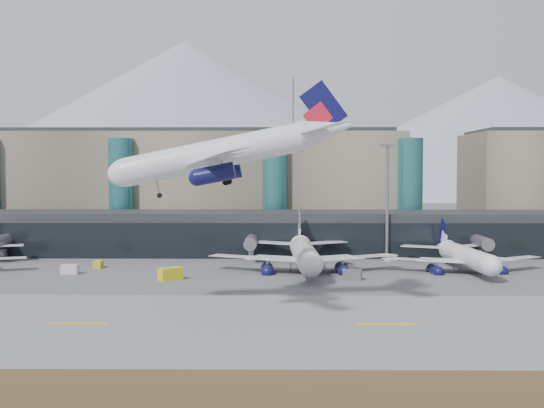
# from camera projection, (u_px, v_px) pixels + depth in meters

# --- Properties ---
(ground) EXTENTS (900.00, 900.00, 0.00)m
(ground) POSITION_uv_depth(u_px,v_px,m) (238.00, 302.00, 103.33)
(ground) COLOR #515154
(ground) RESTS_ON ground
(runway_strip) EXTENTS (400.00, 40.00, 0.04)m
(runway_strip) POSITION_uv_depth(u_px,v_px,m) (231.00, 324.00, 88.35)
(runway_strip) COLOR slate
(runway_strip) RESTS_ON ground
(dirt_verge) EXTENTS (400.00, 14.00, 0.03)m
(dirt_verge) POSITION_uv_depth(u_px,v_px,m) (212.00, 386.00, 63.39)
(dirt_verge) COLOR #47351E
(dirt_verge) RESTS_ON ground
(runway_markings) EXTENTS (128.00, 1.00, 0.02)m
(runway_markings) POSITION_uv_depth(u_px,v_px,m) (231.00, 324.00, 88.35)
(runway_markings) COLOR gold
(runway_markings) RESTS_ON ground
(concourse) EXTENTS (170.00, 27.00, 10.00)m
(concourse) POSITION_uv_depth(u_px,v_px,m) (253.00, 233.00, 160.72)
(concourse) COLOR black
(concourse) RESTS_ON ground
(terminal_main) EXTENTS (130.00, 30.00, 31.00)m
(terminal_main) POSITION_uv_depth(u_px,v_px,m) (169.00, 185.00, 192.68)
(terminal_main) COLOR gray
(terminal_main) RESTS_ON ground
(teal_towers) EXTENTS (116.40, 19.40, 46.00)m
(teal_towers) POSITION_uv_depth(u_px,v_px,m) (198.00, 192.00, 176.67)
(teal_towers) COLOR #276A6F
(teal_towers) RESTS_ON ground
(mountain_ridge) EXTENTS (910.00, 400.00, 110.00)m
(mountain_ridge) POSITION_uv_depth(u_px,v_px,m) (294.00, 132.00, 480.21)
(mountain_ridge) COLOR gray
(mountain_ridge) RESTS_ON ground
(lightmast_mid) EXTENTS (3.00, 1.20, 25.60)m
(lightmast_mid) POSITION_uv_depth(u_px,v_px,m) (387.00, 195.00, 150.16)
(lightmast_mid) COLOR slate
(lightmast_mid) RESTS_ON ground
(hero_jet) EXTENTS (33.94, 35.21, 11.33)m
(hero_jet) POSITION_uv_depth(u_px,v_px,m) (238.00, 143.00, 92.09)
(hero_jet) COLOR silver
(hero_jet) RESTS_ON ground
(jet_parked_mid) EXTENTS (39.31, 38.23, 12.66)m
(jet_parked_mid) POSITION_uv_depth(u_px,v_px,m) (303.00, 246.00, 135.50)
(jet_parked_mid) COLOR silver
(jet_parked_mid) RESTS_ON ground
(jet_parked_right) EXTENTS (33.71, 33.19, 10.88)m
(jet_parked_right) POSITION_uv_depth(u_px,v_px,m) (461.00, 250.00, 134.95)
(jet_parked_right) COLOR silver
(jet_parked_right) RESTS_ON ground
(veh_a) EXTENTS (3.20, 1.81, 1.79)m
(veh_a) POSITION_uv_depth(u_px,v_px,m) (70.00, 269.00, 130.40)
(veh_a) COLOR silver
(veh_a) RESTS_ON ground
(veh_b) EXTENTS (1.59, 2.54, 1.45)m
(veh_b) POSITION_uv_depth(u_px,v_px,m) (98.00, 264.00, 138.41)
(veh_b) COLOR gold
(veh_b) RESTS_ON ground
(veh_c) EXTENTS (3.67, 2.49, 1.87)m
(veh_c) POSITION_uv_depth(u_px,v_px,m) (352.00, 275.00, 123.52)
(veh_c) COLOR #505055
(veh_c) RESTS_ON ground
(veh_d) EXTENTS (2.83, 2.50, 1.43)m
(veh_d) POSITION_uv_depth(u_px,v_px,m) (391.00, 258.00, 148.65)
(veh_d) COLOR silver
(veh_d) RESTS_ON ground
(veh_g) EXTENTS (2.86, 3.14, 1.59)m
(veh_g) POSITION_uv_depth(u_px,v_px,m) (347.00, 267.00, 134.27)
(veh_g) COLOR silver
(veh_g) RESTS_ON ground
(veh_h) EXTENTS (4.61, 4.24, 2.28)m
(veh_h) POSITION_uv_depth(u_px,v_px,m) (170.00, 274.00, 123.15)
(veh_h) COLOR gold
(veh_h) RESTS_ON ground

